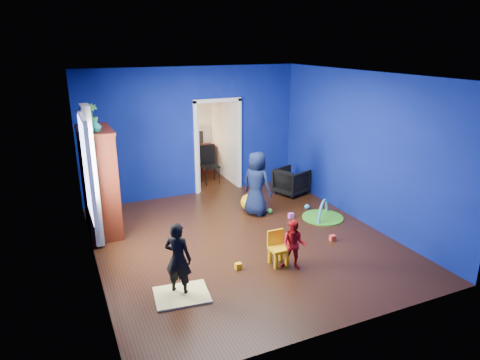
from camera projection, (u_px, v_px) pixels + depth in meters
name	position (u px, v px, depth m)	size (l,w,h in m)	color
floor	(243.00, 240.00, 7.68)	(5.00, 5.50, 0.01)	black
ceiling	(243.00, 75.00, 6.78)	(5.00, 5.50, 0.01)	white
wall_back	(193.00, 132.00, 9.62)	(5.00, 0.02, 2.90)	navy
wall_front	(343.00, 223.00, 4.84)	(5.00, 0.02, 2.90)	navy
wall_left	(88.00, 182.00, 6.26)	(0.02, 5.50, 2.90)	navy
wall_right	(362.00, 148.00, 8.20)	(0.02, 5.50, 2.90)	navy
alcove	(205.00, 132.00, 10.67)	(1.00, 1.75, 2.50)	silver
armchair	(291.00, 181.00, 9.94)	(0.65, 0.67, 0.61)	black
child_black	(178.00, 259.00, 5.93)	(0.39, 0.26, 1.07)	black
child_navy	(257.00, 184.00, 8.65)	(0.65, 0.42, 1.33)	#10193B
toddler_red	(294.00, 245.00, 6.63)	(0.39, 0.30, 0.80)	red
vase	(95.00, 126.00, 7.16)	(0.20, 0.20, 0.21)	#0D5F6C
potted_plant	(91.00, 115.00, 7.58)	(0.22, 0.22, 0.40)	#328B3A
tv_armoire	(99.00, 182.00, 7.75)	(0.58, 1.14, 1.96)	#411B0A
crt_tv	(102.00, 179.00, 7.76)	(0.46, 0.70, 0.54)	silver
yellow_blanket	(182.00, 295.00, 6.01)	(0.75, 0.60, 0.03)	#F2E07A
hopper_ball	(249.00, 202.00, 9.00)	(0.36, 0.36, 0.36)	yellow
kid_chair	(279.00, 250.00, 6.79)	(0.28, 0.28, 0.50)	yellow
play_mat	(323.00, 217.00, 8.65)	(0.83, 0.83, 0.02)	#3F9922
toy_arch	(323.00, 217.00, 8.65)	(0.74, 0.74, 0.05)	#3F8CD8
window_left	(86.00, 169.00, 6.54)	(0.03, 0.95, 1.55)	white
curtain	(92.00, 177.00, 7.16)	(0.14, 0.42, 2.40)	slate
doorway	(218.00, 147.00, 9.98)	(1.16, 0.10, 2.10)	white
study_desk	(198.00, 159.00, 11.50)	(0.88, 0.44, 0.75)	#3D140A
desk_monitor	(196.00, 138.00, 11.42)	(0.40, 0.05, 0.32)	black
desk_lamp	(186.00, 140.00, 11.27)	(0.14, 0.14, 0.14)	#FFD88C
folding_chair	(210.00, 165.00, 10.64)	(0.40, 0.40, 0.92)	black
book_shelf	(195.00, 97.00, 11.08)	(0.88, 0.24, 0.04)	white
toy_0	(333.00, 238.00, 7.66)	(0.10, 0.08, 0.10)	#F84929
toy_1	(307.00, 206.00, 9.10)	(0.11, 0.11, 0.11)	#289FE3
toy_2	(238.00, 266.00, 6.70)	(0.10, 0.08, 0.10)	#FFB40D
toy_3	(270.00, 211.00, 8.87)	(0.11, 0.11, 0.11)	green
toy_4	(291.00, 216.00, 8.64)	(0.10, 0.08, 0.10)	#DF53CF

